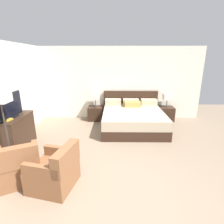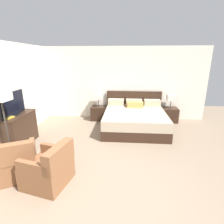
{
  "view_description": "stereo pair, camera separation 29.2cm",
  "coord_description": "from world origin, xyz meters",
  "px_view_note": "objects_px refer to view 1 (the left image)",
  "views": [
    {
      "loc": [
        0.07,
        -2.23,
        2.09
      ],
      "look_at": [
        0.01,
        2.17,
        0.75
      ],
      "focal_mm": 28.0,
      "sensor_mm": 36.0,
      "label": 1
    },
    {
      "loc": [
        0.36,
        -2.21,
        2.09
      ],
      "look_at": [
        0.01,
        2.17,
        0.75
      ],
      "focal_mm": 28.0,
      "sensor_mm": 36.0,
      "label": 2
    }
  ],
  "objects_px": {
    "table_lamp_right": "(167,97)",
    "tv": "(10,106)",
    "nightstand_right": "(166,114)",
    "armchair_by_window": "(19,166)",
    "bed": "(133,118)",
    "book_red_cover": "(6,120)",
    "dresser": "(16,132)",
    "floor_lamp": "(1,104)",
    "armchair_companion": "(55,171)",
    "table_lamp_left": "(95,97)",
    "nightstand_left": "(96,113)"
  },
  "relations": [
    {
      "from": "bed",
      "to": "table_lamp_left",
      "type": "height_order",
      "value": "bed"
    },
    {
      "from": "floor_lamp",
      "to": "armchair_by_window",
      "type": "bearing_deg",
      "value": -48.43
    },
    {
      "from": "nightstand_left",
      "to": "armchair_companion",
      "type": "xyz_separation_m",
      "value": [
        -0.33,
        -3.39,
        0.04
      ]
    },
    {
      "from": "tv",
      "to": "book_red_cover",
      "type": "distance_m",
      "value": 0.33
    },
    {
      "from": "bed",
      "to": "book_red_cover",
      "type": "relative_size",
      "value": 10.11
    },
    {
      "from": "nightstand_right",
      "to": "book_red_cover",
      "type": "xyz_separation_m",
      "value": [
        -4.16,
        -2.34,
        0.58
      ]
    },
    {
      "from": "armchair_companion",
      "to": "floor_lamp",
      "type": "distance_m",
      "value": 1.64
    },
    {
      "from": "table_lamp_right",
      "to": "floor_lamp",
      "type": "distance_m",
      "value": 4.82
    },
    {
      "from": "tv",
      "to": "bed",
      "type": "bearing_deg",
      "value": 26.3
    },
    {
      "from": "table_lamp_left",
      "to": "book_red_cover",
      "type": "distance_m",
      "value": 2.89
    },
    {
      "from": "bed",
      "to": "floor_lamp",
      "type": "bearing_deg",
      "value": -142.64
    },
    {
      "from": "bed",
      "to": "table_lamp_right",
      "type": "distance_m",
      "value": 1.52
    },
    {
      "from": "nightstand_left",
      "to": "bed",
      "type": "bearing_deg",
      "value": -29.11
    },
    {
      "from": "nightstand_left",
      "to": "table_lamp_left",
      "type": "height_order",
      "value": "table_lamp_left"
    },
    {
      "from": "armchair_companion",
      "to": "tv",
      "type": "bearing_deg",
      "value": 136.89
    },
    {
      "from": "bed",
      "to": "floor_lamp",
      "type": "distance_m",
      "value": 3.53
    },
    {
      "from": "table_lamp_right",
      "to": "dresser",
      "type": "bearing_deg",
      "value": -153.54
    },
    {
      "from": "table_lamp_left",
      "to": "tv",
      "type": "height_order",
      "value": "tv"
    },
    {
      "from": "nightstand_right",
      "to": "armchair_by_window",
      "type": "height_order",
      "value": "armchair_by_window"
    },
    {
      "from": "dresser",
      "to": "bed",
      "type": "bearing_deg",
      "value": 25.27
    },
    {
      "from": "armchair_companion",
      "to": "floor_lamp",
      "type": "height_order",
      "value": "floor_lamp"
    },
    {
      "from": "bed",
      "to": "dresser",
      "type": "xyz_separation_m",
      "value": [
        -2.92,
        -1.38,
        0.11
      ]
    },
    {
      "from": "tv",
      "to": "book_red_cover",
      "type": "bearing_deg",
      "value": -92.72
    },
    {
      "from": "nightstand_right",
      "to": "table_lamp_right",
      "type": "bearing_deg",
      "value": 90.0
    },
    {
      "from": "dresser",
      "to": "tv",
      "type": "bearing_deg",
      "value": -87.7
    },
    {
      "from": "floor_lamp",
      "to": "book_red_cover",
      "type": "bearing_deg",
      "value": 119.11
    },
    {
      "from": "table_lamp_left",
      "to": "dresser",
      "type": "height_order",
      "value": "table_lamp_left"
    },
    {
      "from": "tv",
      "to": "floor_lamp",
      "type": "height_order",
      "value": "floor_lamp"
    },
    {
      "from": "bed",
      "to": "tv",
      "type": "distance_m",
      "value": 3.34
    },
    {
      "from": "nightstand_left",
      "to": "tv",
      "type": "bearing_deg",
      "value": -128.2
    },
    {
      "from": "armchair_companion",
      "to": "table_lamp_left",
      "type": "bearing_deg",
      "value": 84.45
    },
    {
      "from": "armchair_by_window",
      "to": "armchair_companion",
      "type": "distance_m",
      "value": 0.7
    },
    {
      "from": "tv",
      "to": "dresser",
      "type": "bearing_deg",
      "value": 92.3
    },
    {
      "from": "nightstand_left",
      "to": "table_lamp_left",
      "type": "bearing_deg",
      "value": 90.0
    },
    {
      "from": "armchair_companion",
      "to": "nightstand_right",
      "type": "bearing_deg",
      "value": 50.39
    },
    {
      "from": "nightstand_right",
      "to": "armchair_by_window",
      "type": "xyz_separation_m",
      "value": [
        -3.49,
        -3.25,
        0.04
      ]
    },
    {
      "from": "armchair_by_window",
      "to": "bed",
      "type": "bearing_deg",
      "value": 48.59
    },
    {
      "from": "nightstand_right",
      "to": "table_lamp_left",
      "type": "xyz_separation_m",
      "value": [
        -2.48,
        0.0,
        0.6
      ]
    },
    {
      "from": "table_lamp_right",
      "to": "tv",
      "type": "relative_size",
      "value": 0.54
    },
    {
      "from": "nightstand_right",
      "to": "tv",
      "type": "height_order",
      "value": "tv"
    },
    {
      "from": "nightstand_left",
      "to": "nightstand_right",
      "type": "distance_m",
      "value": 2.48
    },
    {
      "from": "armchair_by_window",
      "to": "nightstand_left",
      "type": "bearing_deg",
      "value": 72.6
    },
    {
      "from": "table_lamp_left",
      "to": "floor_lamp",
      "type": "xyz_separation_m",
      "value": [
        -1.46,
        -2.75,
        0.44
      ]
    },
    {
      "from": "dresser",
      "to": "armchair_by_window",
      "type": "relative_size",
      "value": 1.12
    },
    {
      "from": "table_lamp_left",
      "to": "dresser",
      "type": "bearing_deg",
      "value": -129.07
    },
    {
      "from": "table_lamp_right",
      "to": "armchair_by_window",
      "type": "distance_m",
      "value": 4.8
    },
    {
      "from": "nightstand_left",
      "to": "armchair_by_window",
      "type": "distance_m",
      "value": 3.4
    },
    {
      "from": "nightstand_right",
      "to": "tv",
      "type": "bearing_deg",
      "value": -152.84
    },
    {
      "from": "armchair_by_window",
      "to": "book_red_cover",
      "type": "bearing_deg",
      "value": 126.45
    },
    {
      "from": "dresser",
      "to": "armchair_by_window",
      "type": "xyz_separation_m",
      "value": [
        0.66,
        -1.18,
        -0.13
      ]
    }
  ]
}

